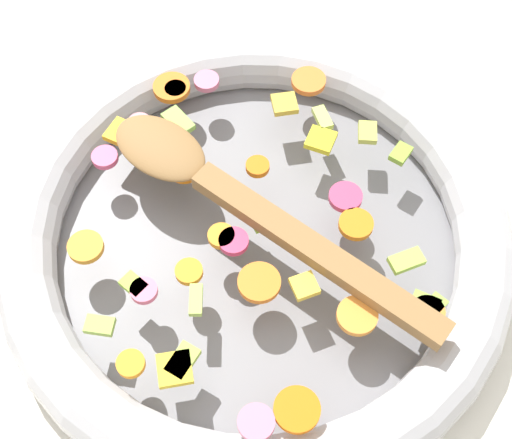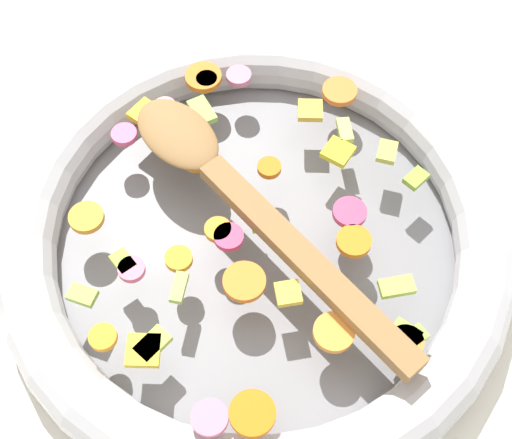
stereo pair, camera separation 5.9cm
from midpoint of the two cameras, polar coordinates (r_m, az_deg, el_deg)
name	(u,v)px [view 1 (the left image)]	position (r m, az deg, el deg)	size (l,w,h in m)	color
ground_plane	(256,248)	(0.63, -2.66, -2.52)	(4.00, 4.00, 0.00)	silver
skillet	(256,236)	(0.61, -2.74, -1.56)	(0.44, 0.44, 0.05)	slate
chopped_vegetables	(246,219)	(0.59, -3.70, -0.24)	(0.36, 0.33, 0.01)	orange
wooden_spoon	(236,198)	(0.59, -4.50, 1.49)	(0.15, 0.32, 0.01)	olive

